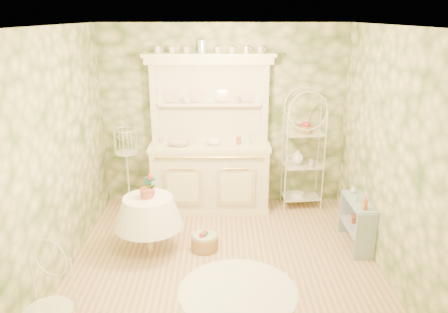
{
  "coord_description": "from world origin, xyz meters",
  "views": [
    {
      "loc": [
        -0.05,
        -4.57,
        2.81
      ],
      "look_at": [
        0.0,
        0.5,
        1.15
      ],
      "focal_mm": 35.0,
      "sensor_mm": 36.0,
      "label": 1
    }
  ],
  "objects_px": {
    "round_table": "(149,227)",
    "floor_basket": "(205,241)",
    "side_shelf": "(357,223)",
    "bakers_rack": "(303,149)",
    "cafe_chair": "(47,306)",
    "kitchen_dresser": "(210,135)",
    "birdcage_stand": "(127,167)"
  },
  "relations": [
    {
      "from": "side_shelf",
      "to": "birdcage_stand",
      "type": "relative_size",
      "value": 0.51
    },
    {
      "from": "round_table",
      "to": "floor_basket",
      "type": "relative_size",
      "value": 1.86
    },
    {
      "from": "bakers_rack",
      "to": "cafe_chair",
      "type": "height_order",
      "value": "bakers_rack"
    },
    {
      "from": "side_shelf",
      "to": "birdcage_stand",
      "type": "height_order",
      "value": "birdcage_stand"
    },
    {
      "from": "bakers_rack",
      "to": "floor_basket",
      "type": "relative_size",
      "value": 5.38
    },
    {
      "from": "kitchen_dresser",
      "to": "side_shelf",
      "type": "xyz_separation_m",
      "value": [
        1.87,
        -1.16,
        -0.84
      ]
    },
    {
      "from": "side_shelf",
      "to": "round_table",
      "type": "relative_size",
      "value": 1.13
    },
    {
      "from": "side_shelf",
      "to": "round_table",
      "type": "xyz_separation_m",
      "value": [
        -2.59,
        -0.1,
        0.01
      ]
    },
    {
      "from": "kitchen_dresser",
      "to": "side_shelf",
      "type": "distance_m",
      "value": 2.35
    },
    {
      "from": "kitchen_dresser",
      "to": "side_shelf",
      "type": "bearing_deg",
      "value": -31.78
    },
    {
      "from": "kitchen_dresser",
      "to": "round_table",
      "type": "relative_size",
      "value": 3.65
    },
    {
      "from": "round_table",
      "to": "floor_basket",
      "type": "xyz_separation_m",
      "value": [
        0.68,
        0.02,
        -0.2
      ]
    },
    {
      "from": "kitchen_dresser",
      "to": "bakers_rack",
      "type": "xyz_separation_m",
      "value": [
        1.38,
        0.08,
        -0.24
      ]
    },
    {
      "from": "kitchen_dresser",
      "to": "round_table",
      "type": "bearing_deg",
      "value": -119.73
    },
    {
      "from": "bakers_rack",
      "to": "floor_basket",
      "type": "bearing_deg",
      "value": -143.24
    },
    {
      "from": "side_shelf",
      "to": "cafe_chair",
      "type": "distance_m",
      "value": 3.67
    },
    {
      "from": "birdcage_stand",
      "to": "cafe_chair",
      "type": "bearing_deg",
      "value": -91.71
    },
    {
      "from": "bakers_rack",
      "to": "cafe_chair",
      "type": "bearing_deg",
      "value": -136.76
    },
    {
      "from": "side_shelf",
      "to": "floor_basket",
      "type": "xyz_separation_m",
      "value": [
        -1.91,
        -0.08,
        -0.2
      ]
    },
    {
      "from": "round_table",
      "to": "cafe_chair",
      "type": "bearing_deg",
      "value": -107.87
    },
    {
      "from": "kitchen_dresser",
      "to": "cafe_chair",
      "type": "height_order",
      "value": "kitchen_dresser"
    },
    {
      "from": "side_shelf",
      "to": "round_table",
      "type": "distance_m",
      "value": 2.59
    },
    {
      "from": "round_table",
      "to": "birdcage_stand",
      "type": "distance_m",
      "value": 1.32
    },
    {
      "from": "kitchen_dresser",
      "to": "side_shelf",
      "type": "relative_size",
      "value": 3.22
    },
    {
      "from": "cafe_chair",
      "to": "round_table",
      "type": "bearing_deg",
      "value": 93.18
    },
    {
      "from": "side_shelf",
      "to": "bakers_rack",
      "type": "bearing_deg",
      "value": 113.28
    },
    {
      "from": "kitchen_dresser",
      "to": "birdcage_stand",
      "type": "distance_m",
      "value": 1.28
    },
    {
      "from": "bakers_rack",
      "to": "round_table",
      "type": "distance_m",
      "value": 2.57
    },
    {
      "from": "kitchen_dresser",
      "to": "round_table",
      "type": "xyz_separation_m",
      "value": [
        -0.72,
        -1.26,
        -0.83
      ]
    },
    {
      "from": "round_table",
      "to": "cafe_chair",
      "type": "relative_size",
      "value": 0.62
    },
    {
      "from": "floor_basket",
      "to": "bakers_rack",
      "type": "bearing_deg",
      "value": 42.73
    },
    {
      "from": "side_shelf",
      "to": "cafe_chair",
      "type": "relative_size",
      "value": 0.71
    }
  ]
}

